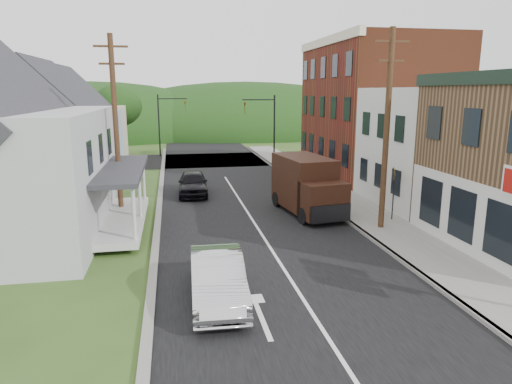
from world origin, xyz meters
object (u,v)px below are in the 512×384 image
silver_sedan (217,278)px  dark_sedan (193,183)px  delivery_van (307,186)px  warning_sign (393,186)px

silver_sedan → dark_sedan: (-0.03, 14.91, -0.01)m
dark_sedan → delivery_van: delivery_van is taller
dark_sedan → silver_sedan: bearing=-87.7°
silver_sedan → warning_sign: warning_sign is taller
silver_sedan → delivery_van: 10.98m
dark_sedan → delivery_van: bearing=-42.0°
silver_sedan → delivery_van: (5.65, 9.38, 0.76)m
silver_sedan → warning_sign: 11.70m
dark_sedan → delivery_van: (5.68, -5.53, 0.76)m
delivery_van → dark_sedan: bearing=128.2°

